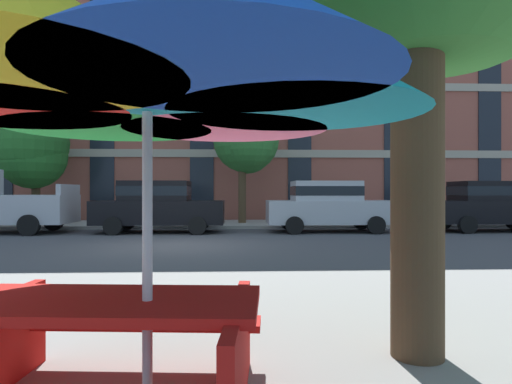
# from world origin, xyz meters

# --- Properties ---
(ground_plane) EXTENTS (120.00, 120.00, 0.00)m
(ground_plane) POSITION_xyz_m (0.00, 0.00, 0.00)
(ground_plane) COLOR #424244
(sidewalk_far) EXTENTS (56.00, 3.60, 0.12)m
(sidewalk_far) POSITION_xyz_m (0.00, 6.80, 0.06)
(sidewalk_far) COLOR #9E998E
(sidewalk_far) RESTS_ON ground
(apartment_building) EXTENTS (41.26, 12.08, 16.00)m
(apartment_building) POSITION_xyz_m (0.00, 14.99, 8.00)
(apartment_building) COLOR #934C3D
(apartment_building) RESTS_ON ground
(sedan_black) EXTENTS (4.40, 1.98, 1.78)m
(sedan_black) POSITION_xyz_m (-1.08, 3.70, 0.95)
(sedan_black) COLOR black
(sedan_black) RESTS_ON ground
(sedan_silver) EXTENTS (4.40, 1.98, 1.78)m
(sedan_silver) POSITION_xyz_m (4.84, 3.70, 0.95)
(sedan_silver) COLOR #A8AAB2
(sedan_silver) RESTS_ON ground
(sedan_black_midblock) EXTENTS (4.40, 1.98, 1.78)m
(sedan_black_midblock) POSITION_xyz_m (10.69, 3.70, 0.95)
(sedan_black_midblock) COLOR black
(sedan_black_midblock) RESTS_ON ground
(street_tree_left) EXTENTS (3.03, 3.44, 4.88)m
(street_tree_left) POSITION_xyz_m (-6.73, 6.71, 3.25)
(street_tree_left) COLOR #4C3823
(street_tree_left) RESTS_ON ground
(street_tree_middle) EXTENTS (2.77, 2.93, 4.98)m
(street_tree_middle) POSITION_xyz_m (2.02, 6.68, 3.43)
(street_tree_middle) COLOR #4C3823
(street_tree_middle) RESTS_ON ground
(patio_umbrella) EXTENTS (3.31, 3.07, 2.47)m
(patio_umbrella) POSITION_xyz_m (1.10, -9.00, 2.14)
(patio_umbrella) COLOR silver
(patio_umbrella) RESTS_ON ground
(picnic_table) EXTENTS (1.91, 1.65, 0.77)m
(picnic_table) POSITION_xyz_m (0.86, -8.95, 0.49)
(picnic_table) COLOR red
(picnic_table) RESTS_ON ground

